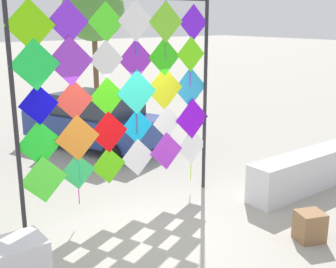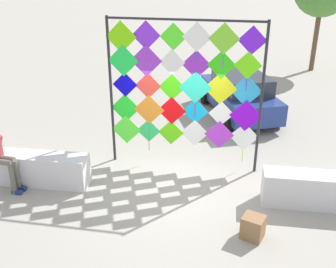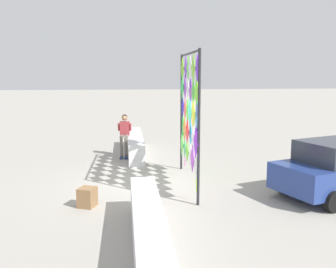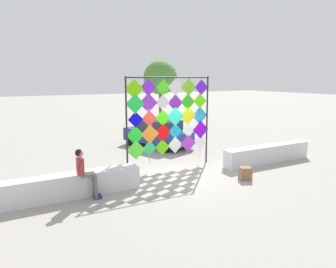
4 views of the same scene
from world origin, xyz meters
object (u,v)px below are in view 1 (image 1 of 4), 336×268
at_px(parked_car, 95,120).
at_px(tree_broadleaf, 91,9).
at_px(kite_display_rack, 123,91).
at_px(cardboard_box_large, 310,226).

height_order(parked_car, tree_broadleaf, tree_broadleaf).
bearing_deg(kite_display_rack, tree_broadleaf, 64.57).
bearing_deg(parked_car, cardboard_box_large, -88.26).
xyz_separation_m(parked_car, cardboard_box_large, (0.20, -6.60, -0.51)).
bearing_deg(tree_broadleaf, kite_display_rack, -115.43).
height_order(kite_display_rack, tree_broadleaf, tree_broadleaf).
bearing_deg(kite_display_rack, parked_car, 68.99).
bearing_deg(cardboard_box_large, kite_display_rack, 121.72).
bearing_deg(kite_display_rack, cardboard_box_large, -58.28).
distance_m(kite_display_rack, parked_car, 4.39).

